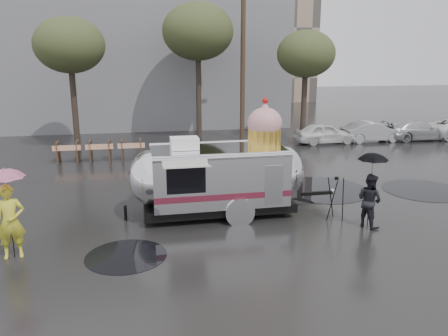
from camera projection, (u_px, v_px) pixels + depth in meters
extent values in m
plane|color=black|center=(267.00, 228.00, 12.91)|extent=(120.00, 120.00, 0.00)
cylinder|color=black|center=(277.00, 183.00, 17.50)|extent=(1.90, 1.90, 0.01)
cylinder|color=black|center=(322.00, 189.00, 16.70)|extent=(3.55, 3.55, 0.01)
cylinder|color=black|center=(126.00, 256.00, 11.10)|extent=(2.07, 2.07, 0.01)
cylinder|color=black|center=(423.00, 190.00, 16.60)|extent=(3.02, 3.02, 0.01)
cylinder|color=black|center=(172.00, 189.00, 16.73)|extent=(1.89, 1.89, 0.01)
cube|color=slate|center=(131.00, 36.00, 33.41)|extent=(22.00, 12.00, 13.00)
cylinder|color=#473323|center=(243.00, 64.00, 25.58)|extent=(0.28, 0.28, 9.00)
cylinder|color=#382D26|center=(74.00, 96.00, 23.28)|extent=(0.32, 0.32, 5.85)
ellipsoid|color=#343E1E|center=(69.00, 45.00, 22.64)|extent=(3.64, 3.64, 2.86)
cylinder|color=#382D26|center=(199.00, 83.00, 26.35)|extent=(0.32, 0.32, 6.75)
ellipsoid|color=#343E1E|center=(198.00, 31.00, 25.61)|extent=(4.20, 4.20, 3.30)
cylinder|color=#382D26|center=(304.00, 96.00, 25.71)|extent=(0.32, 0.32, 5.40)
ellipsoid|color=#343E1E|center=(306.00, 54.00, 25.12)|extent=(3.36, 3.36, 2.64)
cube|color=#473323|center=(58.00, 152.00, 20.93)|extent=(0.08, 0.80, 1.00)
cube|color=#473323|center=(78.00, 151.00, 21.10)|extent=(0.08, 0.80, 1.00)
cube|color=#E5590C|center=(66.00, 148.00, 20.59)|extent=(1.30, 0.04, 0.25)
cube|color=#473323|center=(91.00, 151.00, 21.21)|extent=(0.08, 0.80, 1.00)
cube|color=#473323|center=(110.00, 150.00, 21.37)|extent=(0.08, 0.80, 1.00)
cube|color=#E5590C|center=(99.00, 147.00, 20.86)|extent=(1.30, 0.04, 0.25)
cube|color=#473323|center=(122.00, 149.00, 21.48)|extent=(0.08, 0.80, 1.00)
cube|color=#473323|center=(141.00, 149.00, 21.64)|extent=(0.08, 0.80, 1.00)
cube|color=#E5590C|center=(131.00, 146.00, 21.14)|extent=(1.30, 0.04, 0.25)
imported|color=silver|center=(325.00, 132.00, 25.43)|extent=(4.00, 1.80, 1.40)
imported|color=#B2B2B7|center=(372.00, 130.00, 25.98)|extent=(4.00, 1.80, 1.40)
imported|color=#B2B2B7|center=(418.00, 128.00, 26.52)|extent=(4.20, 1.80, 1.44)
cube|color=silver|center=(218.00, 174.00, 13.82)|extent=(4.17, 2.22, 1.70)
ellipsoid|color=silver|center=(280.00, 171.00, 14.22)|extent=(1.44, 2.18, 1.70)
ellipsoid|color=silver|center=(152.00, 178.00, 13.41)|extent=(1.44, 2.18, 1.70)
cube|color=black|center=(218.00, 204.00, 14.06)|extent=(4.74, 1.94, 0.28)
cylinder|color=black|center=(239.00, 213.00, 13.23)|extent=(0.66, 0.22, 0.66)
cylinder|color=black|center=(226.00, 194.00, 15.07)|extent=(0.66, 0.22, 0.66)
cylinder|color=silver|center=(240.00, 213.00, 13.09)|extent=(0.91, 0.11, 0.90)
cube|color=black|center=(317.00, 193.00, 14.68)|extent=(1.13, 0.13, 0.11)
sphere|color=silver|center=(333.00, 191.00, 14.78)|extent=(0.15, 0.15, 0.15)
cylinder|color=black|center=(125.00, 213.00, 13.52)|extent=(0.10, 0.10, 0.47)
cube|color=#531524|center=(225.00, 197.00, 12.90)|extent=(4.15, 0.08, 0.19)
cube|color=#531524|center=(212.00, 178.00, 14.94)|extent=(4.15, 0.08, 0.19)
cube|color=black|center=(186.00, 181.00, 12.52)|extent=(1.13, 0.04, 0.75)
cube|color=beige|center=(187.00, 167.00, 12.19)|extent=(1.33, 0.48, 0.13)
cube|color=silver|center=(274.00, 185.00, 13.10)|extent=(0.57, 0.04, 1.23)
cube|color=white|center=(184.00, 143.00, 13.36)|extent=(0.86, 0.62, 0.36)
cylinder|color=gold|center=(264.00, 137.00, 13.83)|extent=(0.99, 0.99, 0.57)
ellipsoid|color=#D39194|center=(265.00, 123.00, 13.72)|extent=(1.11, 1.11, 0.98)
cone|color=#D39194|center=(265.00, 107.00, 13.60)|extent=(0.48, 0.48, 0.38)
sphere|color=red|center=(265.00, 101.00, 13.54)|extent=(0.19, 0.19, 0.19)
imported|color=gold|center=(10.00, 222.00, 10.84)|extent=(0.75, 0.57, 1.89)
imported|color=#FD95C5|center=(5.00, 183.00, 10.59)|extent=(1.15, 1.15, 0.79)
cylinder|color=black|center=(11.00, 226.00, 10.87)|extent=(0.02, 0.02, 1.65)
imported|color=black|center=(369.00, 200.00, 12.88)|extent=(0.71, 0.89, 1.62)
imported|color=black|center=(372.00, 164.00, 12.61)|extent=(1.06, 1.06, 0.72)
cylinder|color=black|center=(369.00, 200.00, 12.87)|extent=(0.02, 0.02, 1.65)
cylinder|color=black|center=(343.00, 199.00, 13.46)|extent=(0.12, 0.30, 1.32)
cylinder|color=black|center=(331.00, 197.00, 13.70)|extent=(0.30, 0.09, 1.32)
cylinder|color=black|center=(332.00, 201.00, 13.31)|extent=(0.22, 0.24, 1.32)
cube|color=black|center=(337.00, 178.00, 13.32)|extent=(0.14, 0.12, 0.09)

